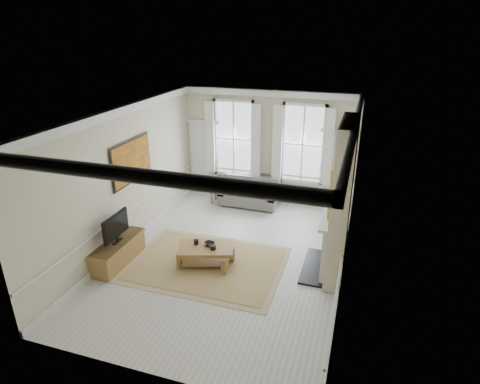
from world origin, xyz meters
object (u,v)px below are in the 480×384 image
(coffee_table, at_px, (206,250))
(tv_stand, at_px, (118,252))
(side_table, at_px, (218,190))
(sofa, at_px, (250,194))

(coffee_table, bearing_deg, tv_stand, 177.73)
(side_table, height_order, tv_stand, tv_stand)
(side_table, height_order, coffee_table, side_table)
(side_table, xyz_separation_m, tv_stand, (-0.99, -3.90, -0.13))
(tv_stand, bearing_deg, coffee_table, 15.36)
(sofa, bearing_deg, tv_stand, -115.39)
(sofa, bearing_deg, coffee_table, -89.87)
(coffee_table, height_order, tv_stand, tv_stand)
(side_table, xyz_separation_m, coffee_table, (0.95, -3.37, -0.02))
(coffee_table, bearing_deg, sofa, 72.50)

